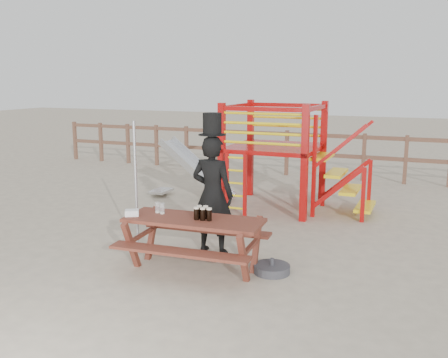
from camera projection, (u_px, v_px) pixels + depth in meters
ground at (183, 265)px, 6.91m from camera, size 60.00×60.00×0.00m
back_fence at (305, 149)px, 13.09m from camera, size 15.09×0.09×1.20m
playground_fort at (271, 154)px, 9.89m from camera, size 4.71×1.84×2.10m
picnic_table at (194, 237)px, 6.67m from camera, size 1.92×1.39×0.71m
man_with_hat at (213, 192)px, 7.24m from camera, size 0.65×0.43×2.07m
metal_pole at (136, 187)px, 7.33m from camera, size 0.04×0.04×1.94m
parasol_base at (272, 269)px, 6.62m from camera, size 0.48×0.48×0.20m
paper_bag at (132, 213)px, 6.75m from camera, size 0.23×0.21×0.08m
stout_pints at (203, 213)px, 6.56m from camera, size 0.25×0.17×0.17m
empty_glasses at (160, 208)px, 6.87m from camera, size 0.15×0.09×0.15m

